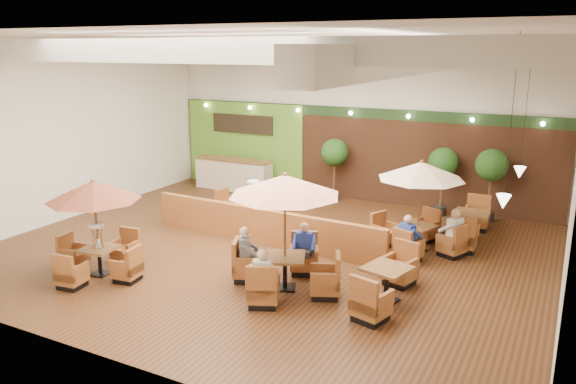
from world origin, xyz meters
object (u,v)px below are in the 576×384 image
Objects in this scene: table_3 at (254,210)px; table_4 at (386,285)px; booth_divider at (263,227)px; table_2 at (420,189)px; diner_3 at (409,233)px; service_counter at (234,174)px; diner_4 at (453,228)px; topiary_0 at (335,155)px; table_5 at (470,227)px; topiary_2 at (492,168)px; table_1 at (285,211)px; topiary_1 at (443,165)px; diner_1 at (304,243)px; diner_0 at (263,271)px; table_0 at (95,210)px; diner_2 at (247,249)px.

table_3 is 0.92× the size of table_4.
booth_divider is 4.52m from table_4.
table_2 is 3.30× the size of diner_3.
diner_4 is at bearing -21.00° from service_counter.
service_counter is 9.42m from diner_4.
booth_divider is 3.26× the size of topiary_0.
topiary_0 is at bearing 155.32° from table_5.
topiary_2 is (6.31, 3.48, 1.26)m from table_3.
table_1 is 1.26× the size of topiary_0.
table_3 is (-5.07, 0.10, -1.26)m from table_2.
table_4 is 7.11m from topiary_2.
table_3 is at bearing -144.44° from topiary_1.
table_5 is 3.47× the size of diner_1.
table_4 is at bearing 145.90° from diner_1.
table_4 is 2.62m from diner_0.
table_2 reaches higher than table_3.
diner_0 is 1.04× the size of diner_3.
table_1 reaches higher than topiary_2.
table_0 is 2.91× the size of diner_0.
service_counter is 3.75× the size of diner_0.
diner_0 is 1.02× the size of diner_1.
table_5 reaches higher than table_4.
topiary_0 is at bearing 156.77° from diner_2.
table_3 is 0.93× the size of table_5.
diner_3 is 0.94× the size of diner_4.
table_2 reaches higher than service_counter.
table_2 is at bearing -109.20° from topiary_2.
table_1 is 6.25m from table_5.
diner_3 is at bearing -105.57° from topiary_2.
table_3 is (-3.09, 3.83, -1.38)m from table_1.
service_counter is at bearing 154.85° from table_4.
booth_divider is 2.63× the size of table_5.
booth_divider is 3.26m from table_1.
table_0 is 11.40m from topiary_2.
table_5 is at bearing 34.60° from table_0.
table_2 reaches higher than table_0.
table_2 is at bearing 47.60° from diner_0.
booth_divider is at bearing -46.68° from table_3.
diner_3 is (-0.22, 2.45, 0.37)m from table_4.
topiary_1 is 0.97× the size of topiary_2.
diner_3 is (3.89, -4.47, -0.89)m from topiary_0.
table_0 is 0.92× the size of table_2.
diner_3 reaches higher than service_counter.
diner_2 is (-0.97, -0.97, 0.02)m from diner_1.
diner_0 is (-3.22, -8.28, -0.92)m from topiary_2.
table_2 is at bearing 111.11° from diner_2.
topiary_1 reaches higher than diner_1.
table_4 is 3.33× the size of diner_4.
table_1 reaches higher than topiary_1.
table_2 reaches higher than diner_0.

